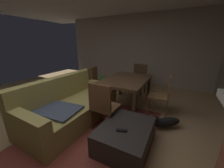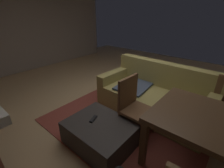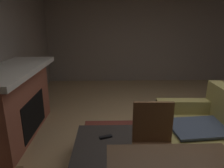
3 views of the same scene
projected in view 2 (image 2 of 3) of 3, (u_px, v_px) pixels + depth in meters
The scene contains 8 objects.
floor at pixel (124, 108), 3.22m from camera, with size 9.20×9.20×0.00m, color tan.
wall_left at pixel (26, 28), 4.92m from camera, with size 0.12×5.96×2.62m, color gray.
area_rug at pixel (125, 123), 2.80m from camera, with size 2.60×2.00×0.01m, color brown.
couch at pixel (154, 96), 3.04m from camera, with size 2.07×1.03×0.90m.
ottoman_coffee_table at pixel (101, 134), 2.30m from camera, with size 0.94×0.75×0.36m, color #2D2826.
tv_remote at pixel (93, 119), 2.30m from camera, with size 0.05×0.16×0.02m, color black.
dining_table at pixel (220, 128), 1.69m from camera, with size 1.42×1.00×0.74m.
dining_chair_west at pixel (133, 104), 2.40m from camera, with size 0.45×0.45×0.93m.
Camera 2 is at (1.57, -2.23, 1.80)m, focal length 25.38 mm.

